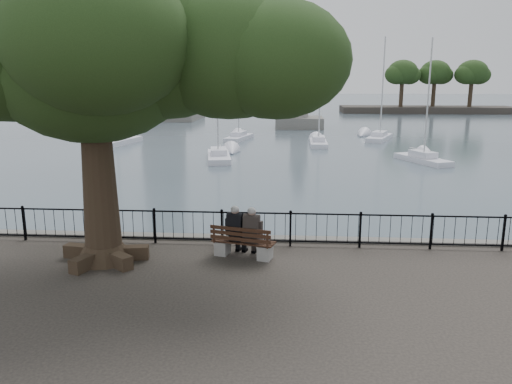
# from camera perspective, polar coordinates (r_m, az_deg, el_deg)

# --- Properties ---
(harbor) EXTENTS (260.00, 260.00, 1.20)m
(harbor) POSITION_cam_1_polar(r_m,az_deg,el_deg) (15.35, 0.13, -7.26)
(harbor) COLOR #5F5D58
(harbor) RESTS_ON ground
(railing) EXTENTS (22.06, 0.06, 1.00)m
(railing) POSITION_cam_1_polar(r_m,az_deg,el_deg) (14.54, -0.00, -4.00)
(railing) COLOR black
(railing) RESTS_ON ground
(bench) EXTENTS (1.80, 0.94, 0.91)m
(bench) POSITION_cam_1_polar(r_m,az_deg,el_deg) (13.66, -1.50, -6.19)
(bench) COLOR gray
(bench) RESTS_ON ground
(person_left) EXTENTS (0.53, 0.78, 1.44)m
(person_left) POSITION_cam_1_polar(r_m,az_deg,el_deg) (13.71, -2.19, -4.60)
(person_left) COLOR black
(person_left) RESTS_ON ground
(person_right) EXTENTS (0.53, 0.78, 1.44)m
(person_right) POSITION_cam_1_polar(r_m,az_deg,el_deg) (13.56, -0.31, -4.80)
(person_right) COLOR black
(person_right) RESTS_ON ground
(tree) EXTENTS (10.40, 7.26, 8.49)m
(tree) POSITION_cam_1_polar(r_m,az_deg,el_deg) (13.19, -14.93, 15.98)
(tree) COLOR black
(tree) RESTS_ON ground
(lighthouse) EXTENTS (10.79, 10.79, 32.77)m
(lighthouse) POSITION_cam_1_polar(r_m,az_deg,el_deg) (76.24, -11.05, 18.64)
(lighthouse) COLOR #5F5D58
(lighthouse) RESTS_ON ground
(lion_monument) EXTENTS (5.67, 5.67, 8.44)m
(lion_monument) POSITION_cam_1_polar(r_m,az_deg,el_deg) (61.45, 4.99, 9.28)
(lion_monument) COLOR #5F5D58
(lion_monument) RESTS_ON ground
(sailboat_b) EXTENTS (2.49, 5.82, 13.02)m
(sailboat_b) POSITION_cam_1_polar(r_m,az_deg,el_deg) (36.73, -4.28, 4.28)
(sailboat_b) COLOR silver
(sailboat_b) RESTS_ON ground
(sailboat_d) EXTENTS (3.25, 5.14, 8.68)m
(sailboat_d) POSITION_cam_1_polar(r_m,az_deg,el_deg) (37.37, 18.50, 3.66)
(sailboat_d) COLOR silver
(sailboat_d) RESTS_ON ground
(sailboat_e) EXTENTS (2.82, 6.42, 13.37)m
(sailboat_e) POSITION_cam_1_polar(r_m,az_deg,el_deg) (47.11, -15.47, 5.71)
(sailboat_e) COLOR silver
(sailboat_e) RESTS_ON ground
(sailboat_f) EXTENTS (1.51, 5.24, 10.77)m
(sailboat_f) POSITION_cam_1_polar(r_m,az_deg,el_deg) (45.16, 7.15, 5.73)
(sailboat_f) COLOR silver
(sailboat_f) RESTS_ON ground
(sailboat_g) EXTENTS (3.48, 5.81, 9.87)m
(sailboat_g) POSITION_cam_1_polar(r_m,az_deg,el_deg) (50.26, 13.92, 6.13)
(sailboat_g) COLOR silver
(sailboat_g) RESTS_ON ground
(sailboat_h) EXTENTS (2.53, 5.32, 12.33)m
(sailboat_h) POSITION_cam_1_polar(r_m,az_deg,el_deg) (48.97, -1.95, 6.42)
(sailboat_h) COLOR silver
(sailboat_h) RESTS_ON ground
(far_shore) EXTENTS (30.00, 8.60, 9.18)m
(far_shore) POSITION_cam_1_polar(r_m,az_deg,el_deg) (94.13, 19.47, 10.95)
(far_shore) COLOR #292521
(far_shore) RESTS_ON ground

